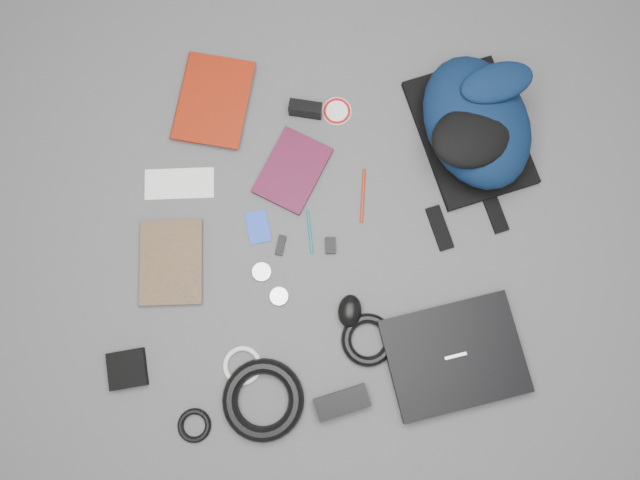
# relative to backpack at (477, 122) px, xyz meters

# --- Properties ---
(ground) EXTENTS (4.00, 4.00, 0.00)m
(ground) POSITION_rel_backpack_xyz_m (-0.39, -0.33, -0.09)
(ground) COLOR #4F4F51
(ground) RESTS_ON ground
(backpack) EXTENTS (0.42, 0.50, 0.18)m
(backpack) POSITION_rel_backpack_xyz_m (0.00, 0.00, 0.00)
(backpack) COLOR black
(backpack) RESTS_ON ground
(laptop) EXTENTS (0.41, 0.36, 0.03)m
(laptop) POSITION_rel_backpack_xyz_m (-0.03, -0.61, -0.07)
(laptop) COLOR black
(laptop) RESTS_ON ground
(textbook_red) EXTENTS (0.22, 0.28, 0.03)m
(textbook_red) POSITION_rel_backpack_xyz_m (-0.82, 0.05, -0.07)
(textbook_red) COLOR maroon
(textbook_red) RESTS_ON ground
(comic_book) EXTENTS (0.19, 0.24, 0.02)m
(comic_book) POSITION_rel_backpack_xyz_m (-0.87, -0.43, -0.08)
(comic_book) COLOR #AF820C
(comic_book) RESTS_ON ground
(envelope) EXTENTS (0.20, 0.11, 0.00)m
(envelope) POSITION_rel_backpack_xyz_m (-0.79, -0.20, -0.09)
(envelope) COLOR white
(envelope) RESTS_ON ground
(dvd_case) EXTENTS (0.22, 0.25, 0.02)m
(dvd_case) POSITION_rel_backpack_xyz_m (-0.48, -0.14, -0.08)
(dvd_case) COLOR #3F0C21
(dvd_case) RESTS_ON ground
(compact_camera) EXTENTS (0.09, 0.04, 0.05)m
(compact_camera) POSITION_rel_backpack_xyz_m (-0.46, 0.03, -0.06)
(compact_camera) COLOR black
(compact_camera) RESTS_ON ground
(sticker_disc) EXTENTS (0.10, 0.10, 0.00)m
(sticker_disc) POSITION_rel_backpack_xyz_m (-0.37, 0.04, -0.09)
(sticker_disc) COLOR white
(sticker_disc) RESTS_ON ground
(pen_teal) EXTENTS (0.03, 0.12, 0.01)m
(pen_teal) POSITION_rel_backpack_xyz_m (-0.42, -0.31, -0.08)
(pen_teal) COLOR #0C6872
(pen_teal) RESTS_ON ground
(pen_red) EXTENTS (0.01, 0.15, 0.01)m
(pen_red) POSITION_rel_backpack_xyz_m (-0.29, -0.20, -0.08)
(pen_red) COLOR #A7250C
(pen_red) RESTS_ON ground
(id_badge) EXTENTS (0.08, 0.10, 0.00)m
(id_badge) POSITION_rel_backpack_xyz_m (-0.57, -0.31, -0.09)
(id_badge) COLOR blue
(id_badge) RESTS_ON ground
(usb_black) EXTENTS (0.03, 0.06, 0.01)m
(usb_black) POSITION_rel_backpack_xyz_m (-0.50, -0.35, -0.08)
(usb_black) COLOR black
(usb_black) RESTS_ON ground
(key_fob) EXTENTS (0.03, 0.05, 0.01)m
(key_fob) POSITION_rel_backpack_xyz_m (-0.37, -0.34, -0.08)
(key_fob) COLOR black
(key_fob) RESTS_ON ground
(mouse) EXTENTS (0.07, 0.09, 0.05)m
(mouse) POSITION_rel_backpack_xyz_m (-0.30, -0.52, -0.07)
(mouse) COLOR black
(mouse) RESTS_ON ground
(headphone_left) EXTENTS (0.06, 0.06, 0.01)m
(headphone_left) POSITION_rel_backpack_xyz_m (-0.54, -0.43, -0.08)
(headphone_left) COLOR #A9A8AA
(headphone_left) RESTS_ON ground
(headphone_right) EXTENTS (0.06, 0.06, 0.01)m
(headphone_right) POSITION_rel_backpack_xyz_m (-0.49, -0.49, -0.08)
(headphone_right) COLOR #B6B7B9
(headphone_right) RESTS_ON ground
(cable_coil) EXTENTS (0.15, 0.15, 0.03)m
(cable_coil) POSITION_rel_backpack_xyz_m (-0.25, -0.59, -0.07)
(cable_coil) COLOR black
(cable_coil) RESTS_ON ground
(power_brick) EXTENTS (0.15, 0.10, 0.03)m
(power_brick) POSITION_rel_backpack_xyz_m (-0.31, -0.75, -0.07)
(power_brick) COLOR black
(power_brick) RESTS_ON ground
(power_cord_coil) EXTENTS (0.26, 0.26, 0.04)m
(power_cord_coil) POSITION_rel_backpack_xyz_m (-0.51, -0.76, -0.07)
(power_cord_coil) COLOR black
(power_cord_coil) RESTS_ON ground
(pouch) EXTENTS (0.12, 0.12, 0.02)m
(pouch) POSITION_rel_backpack_xyz_m (-0.87, -0.71, -0.08)
(pouch) COLOR black
(pouch) RESTS_ON ground
(earbud_coil) EXTENTS (0.12, 0.12, 0.02)m
(earbud_coil) POSITION_rel_backpack_xyz_m (-0.68, -0.83, -0.08)
(earbud_coil) COLOR black
(earbud_coil) RESTS_ON ground
(white_cable_coil) EXTENTS (0.12, 0.12, 0.01)m
(white_cable_coil) POSITION_rel_backpack_xyz_m (-0.57, -0.68, -0.08)
(white_cable_coil) COLOR white
(white_cable_coil) RESTS_ON ground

